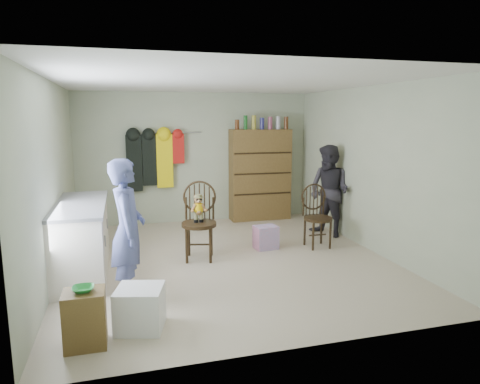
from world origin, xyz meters
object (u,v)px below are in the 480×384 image
object	(u,v)px
counter	(82,238)
dresser	(260,174)
chair_front	(199,216)
chair_far	(316,213)

from	to	relation	value
counter	dresser	size ratio (longest dim) A/B	0.90
counter	chair_front	distance (m)	1.61
counter	dresser	xyz separation A→B (m)	(3.20, 2.30, 0.44)
chair_far	counter	bearing A→B (deg)	-176.38
counter	chair_front	world-z (taller)	chair_front
counter	chair_far	xyz separation A→B (m)	(3.48, 0.29, 0.06)
counter	dresser	distance (m)	3.96
chair_front	dresser	world-z (taller)	dresser
dresser	chair_far	bearing A→B (deg)	-82.12
chair_front	dresser	size ratio (longest dim) A/B	0.54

